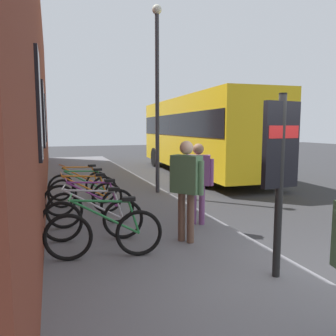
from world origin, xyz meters
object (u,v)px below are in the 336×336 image
(bicycle_under_window, at_px, (93,219))
(bicycle_leaning_wall, at_px, (84,198))
(bicycle_by_door, at_px, (105,233))
(bicycle_nearest_sign, at_px, (84,190))
(pedestrian_by_facade, at_px, (186,181))
(pedestrian_crossing_street, at_px, (198,175))
(bicycle_beside_lamp, at_px, (80,185))
(street_lamp, at_px, (157,85))
(bicycle_end_of_row, at_px, (92,207))
(transit_info_sign, at_px, (281,157))
(city_bus, at_px, (199,131))

(bicycle_under_window, distance_m, bicycle_leaning_wall, 1.86)
(bicycle_by_door, relative_size, bicycle_nearest_sign, 1.00)
(bicycle_leaning_wall, relative_size, pedestrian_by_facade, 1.01)
(pedestrian_crossing_street, distance_m, pedestrian_by_facade, 1.11)
(bicycle_nearest_sign, height_order, bicycle_beside_lamp, same)
(bicycle_under_window, relative_size, street_lamp, 0.32)
(bicycle_end_of_row, bearing_deg, transit_info_sign, -147.41)
(city_bus, bearing_deg, transit_info_sign, 160.96)
(pedestrian_by_facade, bearing_deg, bicycle_by_door, 101.63)
(bicycle_nearest_sign, height_order, pedestrian_crossing_street, pedestrian_crossing_street)
(bicycle_by_door, bearing_deg, bicycle_beside_lamp, -0.12)
(bicycle_leaning_wall, height_order, transit_info_sign, transit_info_sign)
(bicycle_under_window, height_order, bicycle_leaning_wall, same)
(bicycle_leaning_wall, bearing_deg, bicycle_end_of_row, -176.14)
(bicycle_beside_lamp, bearing_deg, city_bus, -52.14)
(bicycle_leaning_wall, bearing_deg, street_lamp, -49.93)
(bicycle_by_door, xyz_separation_m, bicycle_end_of_row, (1.80, -0.02, -0.00))
(city_bus, bearing_deg, bicycle_end_of_row, 141.93)
(transit_info_sign, height_order, city_bus, city_bus)
(bicycle_beside_lamp, bearing_deg, bicycle_by_door, 179.88)
(bicycle_end_of_row, relative_size, pedestrian_crossing_street, 1.07)
(bicycle_by_door, height_order, bicycle_end_of_row, same)
(bicycle_by_door, bearing_deg, bicycle_under_window, 4.27)
(bicycle_nearest_sign, bearing_deg, bicycle_beside_lamp, 1.47)
(bicycle_nearest_sign, bearing_deg, pedestrian_crossing_street, -140.13)
(bicycle_under_window, xyz_separation_m, bicycle_leaning_wall, (1.86, -0.02, -0.00))
(bicycle_nearest_sign, height_order, city_bus, city_bus)
(bicycle_end_of_row, height_order, pedestrian_crossing_street, pedestrian_crossing_street)
(city_bus, bearing_deg, bicycle_beside_lamp, 127.86)
(bicycle_under_window, bearing_deg, bicycle_leaning_wall, -0.73)
(bicycle_under_window, height_order, bicycle_nearest_sign, same)
(bicycle_under_window, xyz_separation_m, bicycle_nearest_sign, (2.77, -0.10, -0.00))
(bicycle_by_door, height_order, bicycle_under_window, same)
(bicycle_under_window, height_order, bicycle_end_of_row, same)
(bicycle_end_of_row, bearing_deg, bicycle_by_door, 179.32)
(street_lamp, bearing_deg, transit_info_sign, 177.53)
(city_bus, bearing_deg, bicycle_under_window, 144.82)
(bicycle_leaning_wall, xyz_separation_m, pedestrian_crossing_street, (-1.53, -2.12, 0.62))
(transit_info_sign, distance_m, pedestrian_crossing_street, 2.65)
(bicycle_nearest_sign, bearing_deg, transit_info_sign, -158.12)
(bicycle_nearest_sign, bearing_deg, pedestrian_by_facade, -157.24)
(bicycle_end_of_row, distance_m, bicycle_nearest_sign, 1.85)
(bicycle_by_door, bearing_deg, pedestrian_by_facade, -78.37)
(bicycle_end_of_row, bearing_deg, bicycle_nearest_sign, -0.38)
(bicycle_end_of_row, xyz_separation_m, street_lamp, (2.93, -2.30, 2.84))
(pedestrian_crossing_street, bearing_deg, bicycle_by_door, 120.28)
(pedestrian_by_facade, bearing_deg, transit_info_sign, -159.92)
(bicycle_by_door, height_order, transit_info_sign, transit_info_sign)
(bicycle_end_of_row, bearing_deg, bicycle_beside_lamp, 0.24)
(city_bus, relative_size, street_lamp, 1.94)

